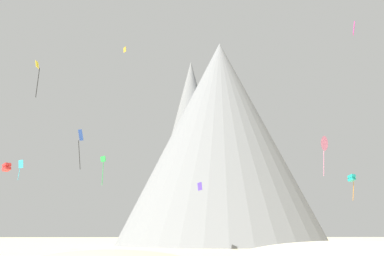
# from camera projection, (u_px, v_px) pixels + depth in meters

# --- Properties ---
(rock_massif) EXTENTS (64.71, 64.71, 45.94)m
(rock_massif) POSITION_uv_depth(u_px,v_px,m) (213.00, 149.00, 119.79)
(rock_massif) COLOR slate
(rock_massif) RESTS_ON ground_plane
(kite_pink_mid) EXTENTS (1.85, 1.87, 5.90)m
(kite_pink_mid) POSITION_uv_depth(u_px,v_px,m) (324.00, 144.00, 78.05)
(kite_pink_mid) COLOR pink
(kite_cyan_low) EXTENTS (0.90, 0.39, 3.40)m
(kite_cyan_low) POSITION_uv_depth(u_px,v_px,m) (21.00, 166.00, 87.28)
(kite_cyan_low) COLOR #33BCDB
(kite_green_low) EXTENTS (0.78, 0.57, 3.78)m
(kite_green_low) POSITION_uv_depth(u_px,v_px,m) (103.00, 164.00, 68.50)
(kite_green_low) COLOR green
(kite_indigo_low) EXTENTS (0.81, 0.71, 1.47)m
(kite_indigo_low) POSITION_uv_depth(u_px,v_px,m) (200.00, 186.00, 90.38)
(kite_indigo_low) COLOR #5138B2
(kite_red_low) EXTENTS (1.28, 1.28, 1.13)m
(kite_red_low) POSITION_uv_depth(u_px,v_px,m) (7.00, 167.00, 71.28)
(kite_red_low) COLOR red
(kite_magenta_mid) EXTENTS (0.50, 0.65, 1.41)m
(kite_magenta_mid) POSITION_uv_depth(u_px,v_px,m) (354.00, 28.00, 55.80)
(kite_magenta_mid) COLOR #D1339E
(kite_gold_high) EXTENTS (0.52, 1.12, 0.84)m
(kite_gold_high) POSITION_uv_depth(u_px,v_px,m) (125.00, 50.00, 83.27)
(kite_gold_high) COLOR gold
(kite_yellow_mid) EXTENTS (0.47, 0.99, 4.50)m
(kite_yellow_mid) POSITION_uv_depth(u_px,v_px,m) (37.00, 71.00, 63.99)
(kite_yellow_mid) COLOR yellow
(kite_teal_low) EXTENTS (1.36, 1.38, 4.21)m
(kite_teal_low) POSITION_uv_depth(u_px,v_px,m) (352.00, 178.00, 84.76)
(kite_teal_low) COLOR teal
(kite_blue_mid) EXTENTS (0.74, 0.59, 5.62)m
(kite_blue_mid) POSITION_uv_depth(u_px,v_px,m) (80.00, 142.00, 74.12)
(kite_blue_mid) COLOR blue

